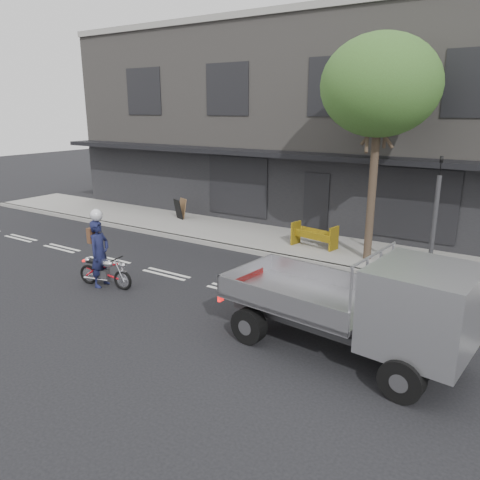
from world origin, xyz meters
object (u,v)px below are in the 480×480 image
object	(u,v)px
traffic_light_pole	(434,226)
construction_barrier	(312,237)
motorcycle	(105,271)
rider	(100,254)
sandwich_board	(178,209)
flatbed_ute	(397,307)
street_tree	(380,86)

from	to	relation	value
traffic_light_pole	construction_barrier	world-z (taller)	traffic_light_pole
traffic_light_pole	construction_barrier	xyz separation A→B (m)	(-3.91, 0.88, -1.08)
motorcycle	rider	bearing A→B (deg)	170.11
traffic_light_pole	rider	distance (m)	9.01
traffic_light_pole	sandwich_board	xyz separation A→B (m)	(-10.47, 1.79, -1.08)
motorcycle	sandwich_board	bearing A→B (deg)	105.05
rider	construction_barrier	distance (m)	6.87
rider	traffic_light_pole	bearing A→B (deg)	-66.12
rider	flatbed_ute	size ratio (longest dim) A/B	0.37
street_tree	sandwich_board	bearing A→B (deg)	173.64
flatbed_ute	construction_barrier	distance (m)	7.31
motorcycle	sandwich_board	size ratio (longest dim) A/B	2.00
motorcycle	rider	world-z (taller)	rider
flatbed_ute	motorcycle	bearing A→B (deg)	-174.04
rider	construction_barrier	bearing A→B (deg)	-41.04
rider	sandwich_board	xyz separation A→B (m)	(-3.01, 6.79, -0.34)
street_tree	construction_barrier	xyz separation A→B (m)	(-1.91, 0.03, -4.71)
motorcycle	rider	size ratio (longest dim) A/B	0.92
construction_barrier	sandwich_board	world-z (taller)	sandwich_board
rider	sandwich_board	bearing A→B (deg)	14.00
sandwich_board	construction_barrier	bearing A→B (deg)	15.37
flatbed_ute	traffic_light_pole	bearing A→B (deg)	100.49
street_tree	motorcycle	world-z (taller)	street_tree
traffic_light_pole	flatbed_ute	size ratio (longest dim) A/B	0.72
street_tree	flatbed_ute	size ratio (longest dim) A/B	1.38
traffic_light_pole	flatbed_ute	world-z (taller)	traffic_light_pole
traffic_light_pole	construction_barrier	distance (m)	4.15
flatbed_ute	construction_barrier	world-z (taller)	flatbed_ute
street_tree	motorcycle	size ratio (longest dim) A/B	4.00
traffic_light_pole	flatbed_ute	xyz separation A→B (m)	(0.40, -4.99, -0.40)
flatbed_ute	rider	bearing A→B (deg)	-174.04
sandwich_board	rider	bearing A→B (deg)	-42.75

